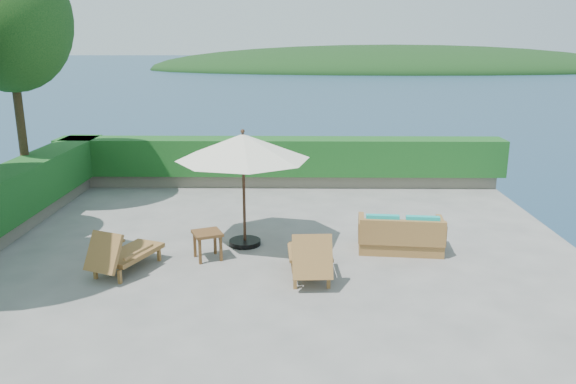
{
  "coord_description": "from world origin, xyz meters",
  "views": [
    {
      "loc": [
        0.45,
        -9.8,
        3.94
      ],
      "look_at": [
        0.3,
        0.8,
        1.1
      ],
      "focal_mm": 35.0,
      "sensor_mm": 36.0,
      "label": 1
    }
  ],
  "objects_px": {
    "lounge_right": "(310,257)",
    "side_table": "(207,237)",
    "wicker_loveseat": "(400,236)",
    "patio_umbrella": "(243,148)",
    "lounge_left": "(122,253)"
  },
  "relations": [
    {
      "from": "lounge_right",
      "to": "side_table",
      "type": "height_order",
      "value": "lounge_right"
    },
    {
      "from": "side_table",
      "to": "wicker_loveseat",
      "type": "bearing_deg",
      "value": 7.03
    },
    {
      "from": "patio_umbrella",
      "to": "lounge_left",
      "type": "xyz_separation_m",
      "value": [
        -2.02,
        -1.42,
        -1.62
      ]
    },
    {
      "from": "lounge_right",
      "to": "wicker_loveseat",
      "type": "xyz_separation_m",
      "value": [
        1.78,
        1.29,
        -0.08
      ]
    },
    {
      "from": "patio_umbrella",
      "to": "side_table",
      "type": "height_order",
      "value": "patio_umbrella"
    },
    {
      "from": "lounge_left",
      "to": "wicker_loveseat",
      "type": "distance_m",
      "value": 5.19
    },
    {
      "from": "patio_umbrella",
      "to": "lounge_right",
      "type": "relative_size",
      "value": 1.85
    },
    {
      "from": "patio_umbrella",
      "to": "wicker_loveseat",
      "type": "height_order",
      "value": "patio_umbrella"
    },
    {
      "from": "lounge_right",
      "to": "wicker_loveseat",
      "type": "relative_size",
      "value": 0.96
    },
    {
      "from": "patio_umbrella",
      "to": "lounge_left",
      "type": "distance_m",
      "value": 2.95
    },
    {
      "from": "patio_umbrella",
      "to": "side_table",
      "type": "xyz_separation_m",
      "value": [
        -0.63,
        -0.77,
        -1.53
      ]
    },
    {
      "from": "patio_umbrella",
      "to": "lounge_right",
      "type": "height_order",
      "value": "patio_umbrella"
    },
    {
      "from": "side_table",
      "to": "wicker_loveseat",
      "type": "xyz_separation_m",
      "value": [
        3.67,
        0.45,
        -0.13
      ]
    },
    {
      "from": "lounge_left",
      "to": "lounge_right",
      "type": "relative_size",
      "value": 0.99
    },
    {
      "from": "wicker_loveseat",
      "to": "lounge_right",
      "type": "bearing_deg",
      "value": -138.57
    }
  ]
}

